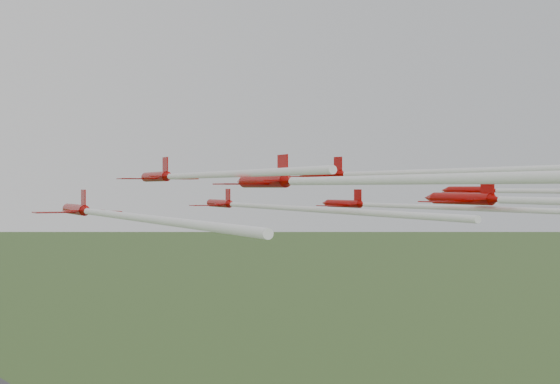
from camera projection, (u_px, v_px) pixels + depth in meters
jet_lead at (264, 206)px, 90.21m from camera, size 18.64×59.92×2.50m
jet_row2_left at (184, 176)px, 82.53m from camera, size 14.31×48.51×2.76m
jet_row2_right at (406, 206)px, 91.70m from camera, size 12.26×53.29×2.41m
jet_row3_left at (104, 213)px, 64.02m from camera, size 12.60×47.23×2.40m
jet_row3_mid at (383, 173)px, 75.89m from camera, size 12.45×48.52×2.36m
jet_row3_right at (522, 191)px, 90.79m from camera, size 10.84×41.96×2.42m
jet_row4_left at (321, 181)px, 59.01m from camera, size 14.51×48.89×2.78m
jet_row4_right at (516, 200)px, 71.92m from camera, size 14.66×43.46×2.96m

